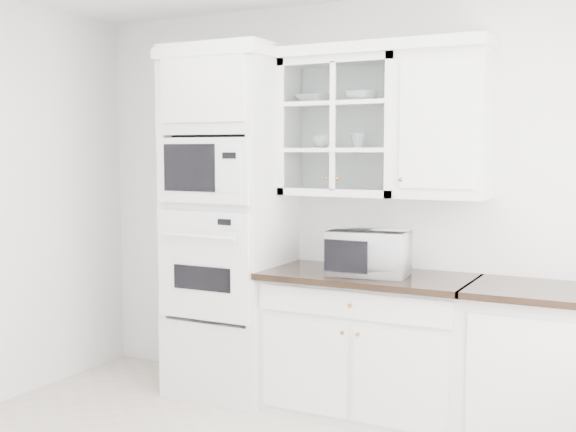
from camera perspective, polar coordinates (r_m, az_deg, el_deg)
The scene contains 12 objects.
room_shell at distance 3.77m, azimuth -3.01°, elevation 6.46°, with size 4.00×3.50×2.70m.
oven_column at distance 5.02m, azimuth -4.66°, elevation -0.50°, with size 0.76×0.68×2.40m.
base_cabinet_run at distance 4.73m, azimuth 6.42°, elevation -9.97°, with size 1.32×0.67×0.92m.
extra_base_cabinet at distance 4.48m, azimuth 18.67°, elevation -11.05°, with size 0.72×0.67×0.92m.
upper_cabinet_glass at distance 4.79m, azimuth 4.37°, elevation 7.02°, with size 0.80×0.33×0.90m.
upper_cabinet_solid at distance 4.57m, azimuth 12.24°, elevation 7.01°, with size 0.55×0.33×0.90m, color white.
crown_molding at distance 4.85m, azimuth 3.12°, elevation 12.76°, with size 2.14×0.38×0.07m, color white.
countertop_microwave at distance 4.55m, azimuth 6.45°, elevation -2.87°, with size 0.48×0.40×0.28m, color white.
bowl_a at distance 4.89m, azimuth 2.17°, elevation 9.21°, with size 0.24×0.24×0.06m, color white.
bowl_b at distance 4.74m, azimuth 5.78°, elevation 9.37°, with size 0.21×0.21×0.07m, color white.
cup_a at distance 4.83m, azimuth 2.67°, elevation 5.86°, with size 0.11×0.11×0.09m, color white.
cup_b at distance 4.74m, azimuth 5.59°, elevation 5.93°, with size 0.11×0.11×0.10m, color white.
Camera 1 is at (1.91, -2.82, 1.69)m, focal length 45.00 mm.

